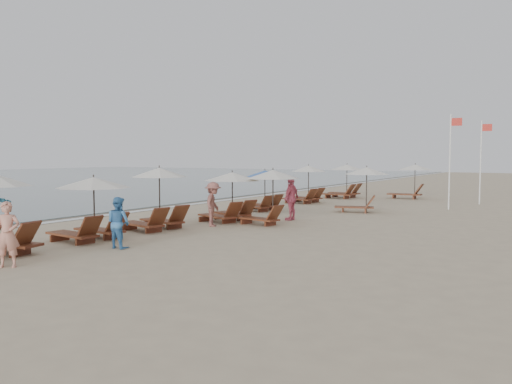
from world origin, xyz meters
The scene contains 18 objects.
ground centered at (0.00, 0.00, 0.00)m, with size 160.00×160.00×0.00m, color tan.
wet_sand_band centered at (-12.50, 10.00, 0.00)m, with size 3.20×140.00×0.01m, color #6B5E4C.
foam_line centered at (-11.20, 10.00, 0.01)m, with size 0.50×140.00×0.02m, color white.
lounger_station_1 centered at (-6.08, -0.05, 1.08)m, with size 2.72×2.40×2.10m.
lounger_station_2 centered at (-6.00, 2.97, 1.05)m, with size 2.60×2.30×2.35m.
lounger_station_3 centered at (-5.10, 6.56, 1.10)m, with size 2.73×2.45×2.09m.
lounger_station_4 centered at (-6.09, 11.01, 1.09)m, with size 2.48×2.21×2.05m.
lounger_station_5 centered at (-6.15, 16.09, 1.06)m, with size 2.54×2.17×2.21m.
lounger_station_6 centered at (-5.57, 20.60, 1.05)m, with size 2.72×2.28×2.21m.
inland_station_0 centered at (-3.09, 6.45, 1.43)m, with size 2.62×2.24×2.22m.
inland_station_1 centered at (-1.49, 12.98, 1.40)m, with size 2.68×2.24×2.22m.
inland_station_2 centered at (-1.68, 22.44, 1.29)m, with size 2.83×2.24×2.22m.
beachgoer_near centered at (-4.56, -3.96, 0.83)m, with size 0.61×0.40×1.67m, color tan.
beachgoer_mid_a centered at (-4.21, -0.57, 0.78)m, with size 0.76×0.59×1.57m, color teal.
beachgoer_mid_b centered at (-4.67, 4.90, 0.88)m, with size 1.14×0.66×1.76m, color #8D5147.
beachgoer_far_a centered at (-2.96, 8.29, 0.95)m, with size 1.11×0.46×1.90m, color #CA5068.
flag_pole_near centered at (1.97, 16.54, 2.71)m, with size 0.59×0.08×4.92m.
flag_pole_far centered at (2.87, 20.54, 2.65)m, with size 0.59×0.08×4.79m.
Camera 1 is at (7.55, -11.81, 2.81)m, focal length 36.80 mm.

